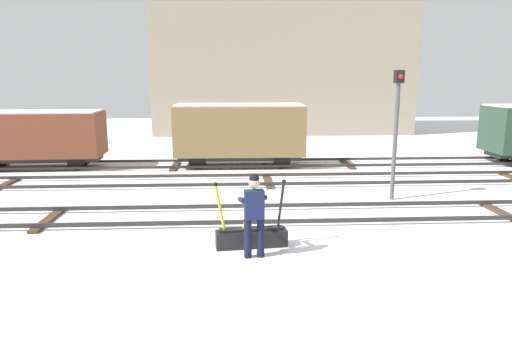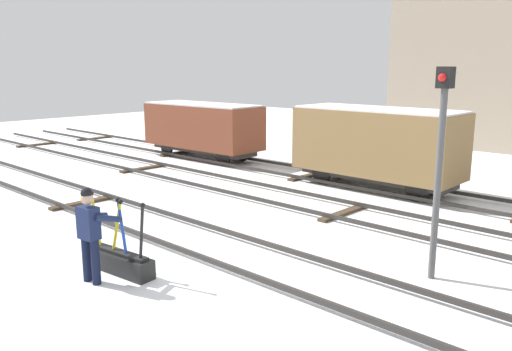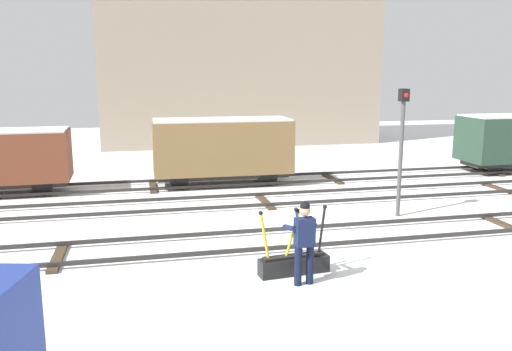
% 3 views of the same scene
% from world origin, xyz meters
% --- Properties ---
extents(ground_plane, '(60.00, 60.00, 0.00)m').
position_xyz_m(ground_plane, '(0.00, 0.00, 0.00)').
color(ground_plane, white).
extents(track_main_line, '(44.00, 1.94, 0.18)m').
position_xyz_m(track_main_line, '(0.00, 0.00, 0.11)').
color(track_main_line, '#2D2B28').
rests_on(track_main_line, ground_plane).
extents(track_siding_near, '(44.00, 1.94, 0.18)m').
position_xyz_m(track_siding_near, '(0.00, 4.05, 0.11)').
color(track_siding_near, '#2D2B28').
rests_on(track_siding_near, ground_plane).
extents(track_siding_far, '(44.00, 1.94, 0.18)m').
position_xyz_m(track_siding_far, '(0.00, 7.14, 0.11)').
color(track_siding_far, '#2D2B28').
rests_on(track_siding_far, ground_plane).
extents(switch_lever_frame, '(1.56, 0.52, 1.45)m').
position_xyz_m(switch_lever_frame, '(-0.85, -2.04, 0.25)').
color(switch_lever_frame, black).
rests_on(switch_lever_frame, ground_plane).
extents(rail_worker, '(0.59, 0.70, 1.72)m').
position_xyz_m(rail_worker, '(-0.82, -2.61, 0.96)').
color(rail_worker, '#111831').
rests_on(rail_worker, ground_plane).
extents(signal_post, '(0.24, 0.32, 3.75)m').
position_xyz_m(signal_post, '(3.48, 1.64, 2.30)').
color(signal_post, '#4C4C4C').
rests_on(signal_post, ground_plane).
extents(apartment_building, '(16.46, 5.92, 12.76)m').
position_xyz_m(apartment_building, '(2.08, 19.68, 6.39)').
color(apartment_building, gray).
rests_on(apartment_building, ground_plane).
extents(freight_car_back_track, '(5.31, 2.06, 2.27)m').
position_xyz_m(freight_car_back_track, '(-8.99, 7.14, 1.31)').
color(freight_car_back_track, '#2D2B28').
rests_on(freight_car_back_track, ground_plane).
extents(freight_car_near_switch, '(5.14, 1.97, 2.51)m').
position_xyz_m(freight_car_near_switch, '(-0.91, 7.14, 1.43)').
color(freight_car_near_switch, '#2D2B28').
rests_on(freight_car_near_switch, ground_plane).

